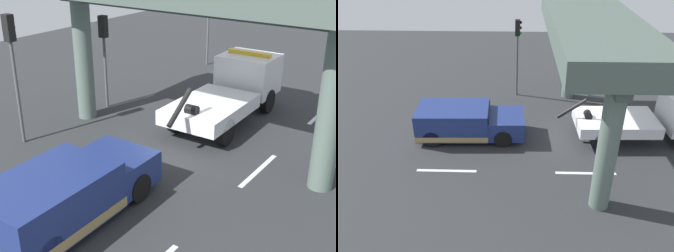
% 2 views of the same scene
% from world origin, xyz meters
% --- Properties ---
extents(ground_plane, '(60.00, 40.00, 0.10)m').
position_xyz_m(ground_plane, '(0.00, 0.00, -0.05)').
color(ground_plane, '#2D3033').
extents(lane_stripe_mid, '(2.60, 0.16, 0.01)m').
position_xyz_m(lane_stripe_mid, '(0.00, -2.94, 0.00)').
color(lane_stripe_mid, silver).
rests_on(lane_stripe_mid, ground).
extents(lane_stripe_east, '(2.60, 0.16, 0.01)m').
position_xyz_m(lane_stripe_east, '(6.00, -2.94, 0.00)').
color(lane_stripe_east, silver).
rests_on(lane_stripe_east, ground).
extents(tow_truck_white, '(7.28, 2.56, 2.46)m').
position_xyz_m(tow_truck_white, '(3.75, 0.02, 1.20)').
color(tow_truck_white, white).
rests_on(tow_truck_white, ground).
extents(towed_van_green, '(5.25, 2.34, 1.58)m').
position_xyz_m(towed_van_green, '(-5.51, -0.00, 0.78)').
color(towed_van_green, navy).
rests_on(towed_van_green, ground).
extents(traffic_light_near, '(0.39, 0.32, 4.62)m').
position_xyz_m(traffic_light_near, '(-2.98, 5.01, 3.36)').
color(traffic_light_near, '#515456').
rests_on(traffic_light_near, ground).
extents(traffic_light_far, '(0.39, 0.32, 3.97)m').
position_xyz_m(traffic_light_far, '(1.52, 5.01, 2.90)').
color(traffic_light_far, '#515456').
rests_on(traffic_light_far, ground).
extents(traffic_light_mid, '(0.39, 0.32, 4.02)m').
position_xyz_m(traffic_light_mid, '(10.02, 5.01, 2.94)').
color(traffic_light_mid, '#515456').
rests_on(traffic_light_mid, ground).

